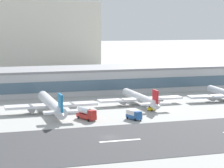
{
  "coord_description": "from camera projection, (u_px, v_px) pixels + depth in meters",
  "views": [
    {
      "loc": [
        -36.03,
        -122.78,
        32.4
      ],
      "look_at": [
        17.02,
        54.56,
        7.81
      ],
      "focal_mm": 73.3,
      "sensor_mm": 36.0,
      "label": 1
    }
  ],
  "objects": [
    {
      "name": "distant_hotel_block",
      "position": [
        0.0,
        34.0,
        340.86
      ],
      "size": [
        146.98,
        36.78,
        49.16
      ],
      "primitive_type": "cube",
      "color": "beige",
      "rests_on": "ground_plane"
    },
    {
      "name": "runway_centreline_dash_4",
      "position": [
        120.0,
        141.0,
        126.87
      ],
      "size": [
        12.0,
        1.2,
        0.01
      ],
      "primitive_type": "cube",
      "color": "white",
      "rests_on": "runway_strip"
    },
    {
      "name": "airliner_blue_tail_gate_1",
      "position": [
        52.0,
        105.0,
        166.07
      ],
      "size": [
        33.66,
        45.23,
        9.44
      ],
      "rotation": [
        0.0,
        0.0,
        1.58
      ],
      "color": "silver",
      "rests_on": "ground_plane"
    },
    {
      "name": "terminal_building",
      "position": [
        76.0,
        80.0,
        217.02
      ],
      "size": [
        161.27,
        28.52,
        11.57
      ],
      "color": "#B7BABC",
      "rests_on": "ground_plane"
    },
    {
      "name": "ground_plane",
      "position": [
        110.0,
        137.0,
        131.11
      ],
      "size": [
        1400.0,
        1400.0,
        0.0
      ],
      "primitive_type": "plane",
      "color": "#A8A8A3"
    },
    {
      "name": "service_baggage_tug_1",
      "position": [
        152.0,
        108.0,
        170.98
      ],
      "size": [
        3.54,
        3.17,
        2.2
      ],
      "rotation": [
        0.0,
        0.0,
        0.61
      ],
      "color": "gold",
      "rests_on": "ground_plane"
    },
    {
      "name": "service_fuel_truck_0",
      "position": [
        86.0,
        114.0,
        154.82
      ],
      "size": [
        5.54,
        8.86,
        3.95
      ],
      "rotation": [
        0.0,
        0.0,
        5.09
      ],
      "color": "#B2231E",
      "rests_on": "ground_plane"
    },
    {
      "name": "service_box_truck_2",
      "position": [
        134.0,
        114.0,
        154.64
      ],
      "size": [
        4.3,
        6.46,
        3.25
      ],
      "rotation": [
        0.0,
        0.0,
        5.06
      ],
      "color": "#23569E",
      "rests_on": "ground_plane"
    },
    {
      "name": "airliner_red_tail_gate_2",
      "position": [
        141.0,
        99.0,
        182.18
      ],
      "size": [
        35.02,
        38.87,
        8.11
      ],
      "rotation": [
        0.0,
        0.0,
        1.59
      ],
      "color": "white",
      "rests_on": "ground_plane"
    },
    {
      "name": "runway_strip",
      "position": [
        115.0,
        141.0,
        126.42
      ],
      "size": [
        800.0,
        38.07,
        0.08
      ],
      "primitive_type": "cube",
      "color": "#38383A",
      "rests_on": "ground_plane"
    }
  ]
}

